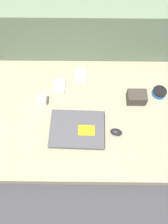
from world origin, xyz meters
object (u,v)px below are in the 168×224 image
Objects in this scene: phone_silver at (81,76)px; phone_black at (59,86)px; camera_pouch at (136,97)px; computer_mouse at (116,132)px; laptop at (77,129)px; speaker_puck at (159,92)px; charger_brick at (42,100)px.

phone_silver is 1.11× the size of phone_black.
phone_silver is at bearing 152.23° from camera_pouch.
computer_mouse is 0.45m from phone_black.
laptop is 3.62× the size of speaker_puck.
phone_silver and phone_black have the same top height.
computer_mouse reaches higher than phone_silver.
speaker_puck is 1.57× the size of charger_brick.
speaker_puck is 0.81× the size of phone_black.
phone_black is at bearing 150.87° from computer_mouse.
laptop is at bearing -153.59° from speaker_puck.
phone_silver is (0.01, 0.37, -0.01)m from laptop.
phone_silver is at bearing 40.05° from charger_brick.
laptop and speaker_puck have the same top height.
speaker_puck is at bearing 18.00° from camera_pouch.
phone_silver is at bearing 89.40° from laptop.
phone_silver is (-0.47, 0.13, -0.01)m from speaker_puck.
charger_brick is (-0.43, 0.20, 0.00)m from computer_mouse.
laptop is 2.65× the size of phone_silver.
camera_pouch is at bearing -11.98° from phone_black.
laptop is 0.55m from speaker_puck.
camera_pouch is at bearing 72.32° from computer_mouse.
speaker_puck is at bearing -9.82° from phone_silver.
speaker_puck is 0.15m from camera_pouch.
charger_brick is at bearing -131.71° from phone_black.
phone_black is (-0.13, -0.08, 0.00)m from phone_silver.
speaker_puck is 0.49m from phone_silver.
laptop reaches higher than phone_silver.
phone_black is at bearing 168.66° from camera_pouch.
charger_brick is (-0.21, 0.18, 0.01)m from laptop.
phone_silver is at bearing 31.15° from phone_black.
charger_brick is at bearing -174.85° from speaker_puck.
computer_mouse is 0.87× the size of speaker_puck.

